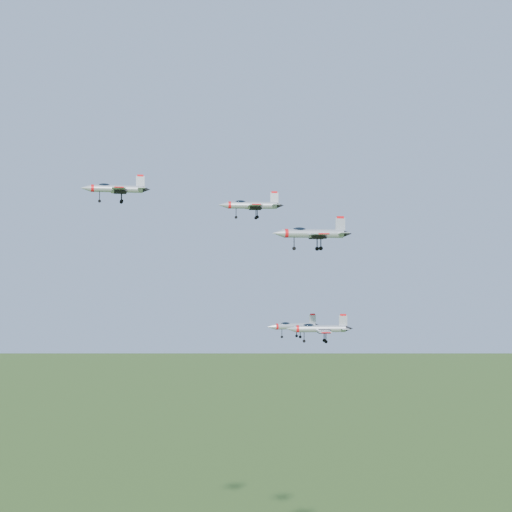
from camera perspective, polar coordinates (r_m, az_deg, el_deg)
name	(u,v)px	position (r m, az deg, el deg)	size (l,w,h in m)	color
jet_lead	(115,189)	(143.10, -11.23, 5.32)	(13.58, 11.37, 3.64)	#A2A9AF
jet_left_high	(250,205)	(129.52, -0.45, 4.10)	(11.91, 10.11, 3.23)	#A2A9AF
jet_right_high	(311,233)	(115.45, 4.45, 1.83)	(13.22, 11.14, 3.56)	#A2A9AF
jet_left_low	(293,326)	(138.82, 3.01, -5.61)	(11.01, 9.12, 2.94)	#A2A9AF
jet_right_low	(319,328)	(123.57, 5.03, -5.79)	(11.37, 9.73, 3.12)	#A2A9AF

